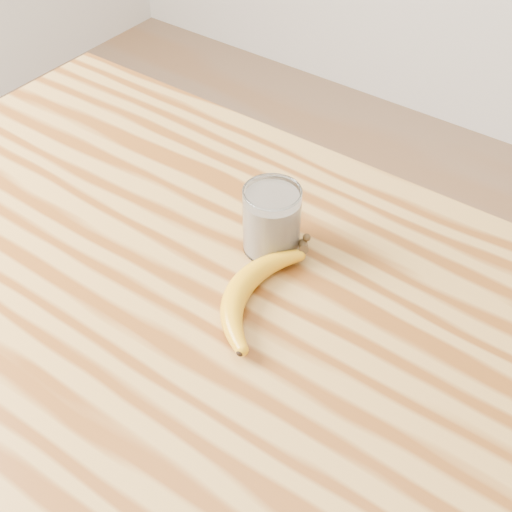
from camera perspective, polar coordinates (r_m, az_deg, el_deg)
The scene contains 3 objects.
table at distance 1.13m, azimuth -5.80°, elevation -6.27°, with size 1.20×0.80×0.90m.
smoothie_glass at distance 1.04m, azimuth 1.27°, elevation 2.83°, with size 0.09×0.09×0.11m.
banana at distance 0.99m, azimuth -1.34°, elevation -2.59°, with size 0.11×0.29×0.04m, color orange, non-canonical shape.
Camera 1 is at (0.52, -0.52, 1.63)m, focal length 50.00 mm.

